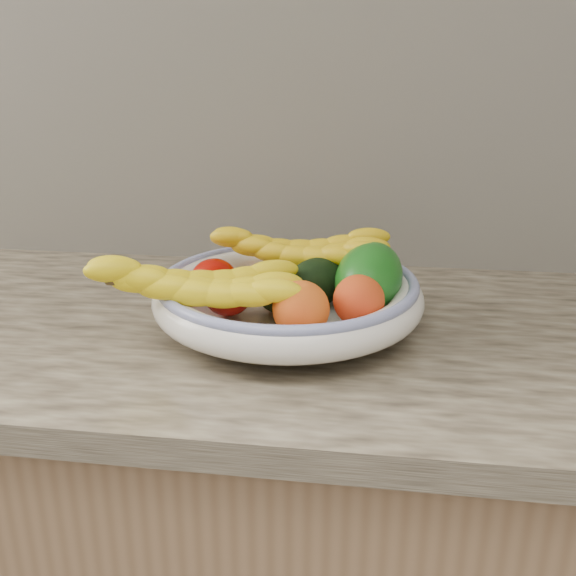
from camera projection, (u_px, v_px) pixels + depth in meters
The scene contains 14 objects.
kitchen_counter at pixel (290, 550), 1.12m from camera, with size 2.44×0.66×1.40m.
fruit_bowl at pixel (288, 295), 0.93m from camera, with size 0.39×0.39×0.08m.
clementine_back_left at pixel (283, 272), 1.01m from camera, with size 0.06×0.06×0.05m, color orange.
clementine_back_right at pixel (318, 268), 1.03m from camera, with size 0.05×0.05×0.04m, color orange.
clementine_back_mid at pixel (300, 279), 0.98m from camera, with size 0.05×0.05×0.05m, color orange.
tomato_left at pixel (214, 280), 0.95m from camera, with size 0.07×0.07×0.06m, color #A30800.
tomato_near_left at pixel (228, 294), 0.90m from camera, with size 0.07×0.07×0.06m, color #B81211.
avocado_center at pixel (279, 290), 0.91m from camera, with size 0.07×0.10×0.07m, color black.
avocado_right at pixel (317, 282), 0.94m from camera, with size 0.07×0.10×0.07m, color black.
green_mango at pixel (369, 279), 0.92m from camera, with size 0.09×0.15×0.10m, color #105610.
peach_front at pixel (301, 309), 0.83m from camera, with size 0.08×0.08×0.08m, color orange.
peach_right at pixel (359, 300), 0.86m from camera, with size 0.07×0.07×0.07m, color orange.
banana_bunch_back at pixel (298, 256), 0.98m from camera, with size 0.29×0.11×0.08m, color yellow, non-canonical shape.
banana_bunch_front at pixel (195, 291), 0.85m from camera, with size 0.30×0.12×0.08m, color yellow, non-canonical shape.
Camera 1 is at (0.12, 0.80, 1.27)m, focal length 40.00 mm.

